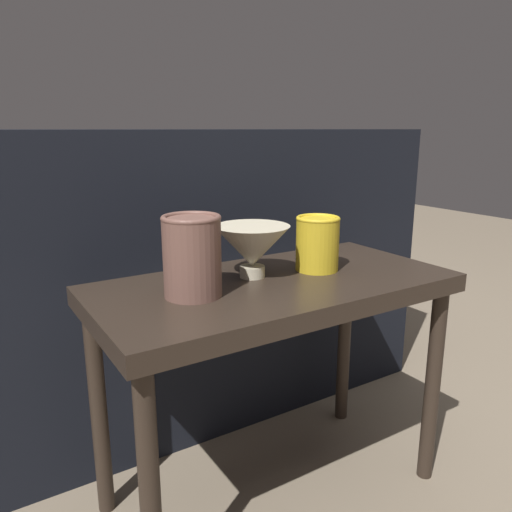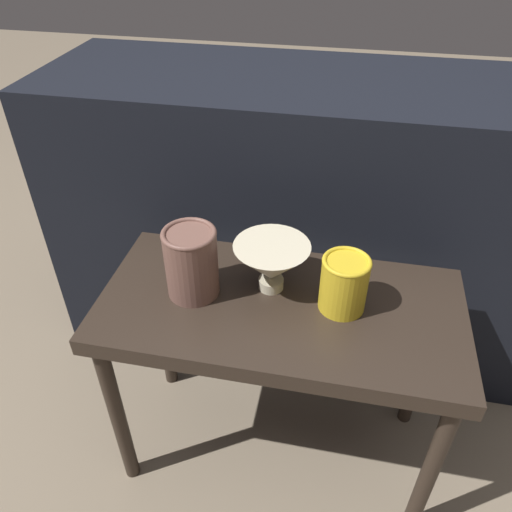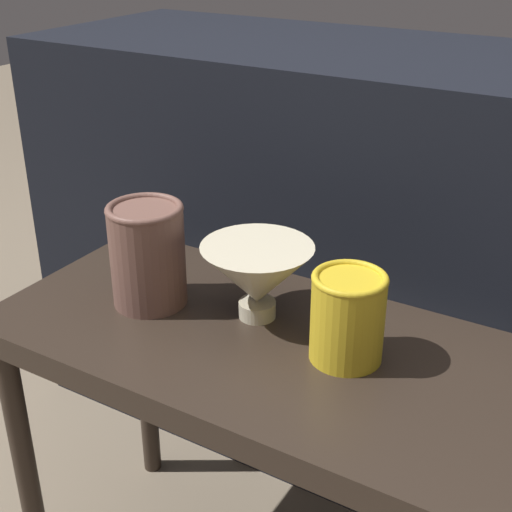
% 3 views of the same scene
% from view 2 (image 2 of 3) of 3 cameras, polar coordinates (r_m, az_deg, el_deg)
% --- Properties ---
extents(ground_plane, '(8.00, 8.00, 0.00)m').
position_cam_2_polar(ground_plane, '(1.48, 2.17, -20.56)').
color(ground_plane, '#7F705B').
extents(table, '(0.78, 0.38, 0.53)m').
position_cam_2_polar(table, '(1.11, 2.73, -7.87)').
color(table, '#2D231C').
rests_on(table, ground_plane).
extents(couch_backdrop, '(1.47, 0.50, 0.84)m').
position_cam_2_polar(couch_backdrop, '(1.54, 5.76, 4.44)').
color(couch_backdrop, black).
rests_on(couch_backdrop, ground_plane).
extents(bowl, '(0.16, 0.16, 0.11)m').
position_cam_2_polar(bowl, '(1.06, 1.79, -0.84)').
color(bowl, beige).
rests_on(bowl, table).
extents(vase_textured_left, '(0.11, 0.11, 0.16)m').
position_cam_2_polar(vase_textured_left, '(1.05, -7.34, -0.52)').
color(vase_textured_left, brown).
rests_on(vase_textured_left, table).
extents(vase_colorful_right, '(0.10, 0.10, 0.12)m').
position_cam_2_polar(vase_colorful_right, '(1.03, 10.03, -3.06)').
color(vase_colorful_right, gold).
rests_on(vase_colorful_right, table).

